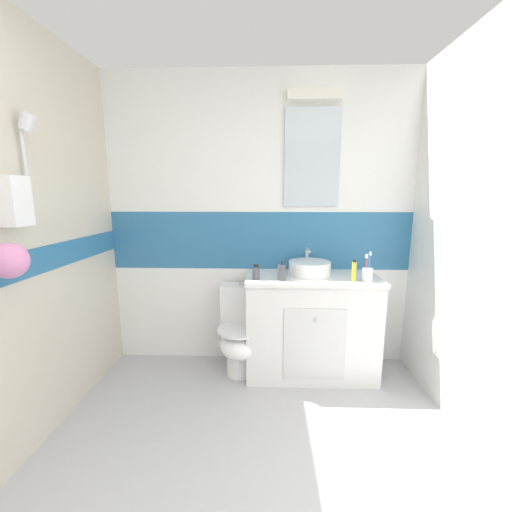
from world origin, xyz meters
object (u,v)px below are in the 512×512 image
object	(u,v)px
sink_basin	(309,267)
lotion_bottle_short	(256,272)
toilet	(241,333)
soap_dispenser	(282,272)
toothpaste_tube_upright	(354,271)
toothbrush_cup	(367,274)

from	to	relation	value
sink_basin	lotion_bottle_short	size ratio (longest dim) A/B	3.31
sink_basin	lotion_bottle_short	xyz separation A→B (m)	(-0.43, -0.16, -0.01)
toilet	soap_dispenser	world-z (taller)	soap_dispenser
toothpaste_tube_upright	sink_basin	bearing A→B (deg)	148.21
soap_dispenser	toothpaste_tube_upright	bearing A→B (deg)	-1.10
toilet	lotion_bottle_short	distance (m)	0.58
soap_dispenser	toothbrush_cup	bearing A→B (deg)	-1.03
toilet	toothbrush_cup	distance (m)	1.14
sink_basin	toilet	distance (m)	0.80
soap_dispenser	lotion_bottle_short	distance (m)	0.20
soap_dispenser	toothpaste_tube_upright	xyz separation A→B (m)	(0.54, -0.01, 0.02)
toothbrush_cup	lotion_bottle_short	world-z (taller)	toothbrush_cup
sink_basin	lotion_bottle_short	world-z (taller)	sink_basin
soap_dispenser	lotion_bottle_short	world-z (taller)	soap_dispenser
toothbrush_cup	toilet	bearing A→B (deg)	171.37
soap_dispenser	toilet	bearing A→B (deg)	157.60
toothbrush_cup	toothpaste_tube_upright	world-z (taller)	toothbrush_cup
toothbrush_cup	lotion_bottle_short	xyz separation A→B (m)	(-0.84, 0.03, -0.00)
toilet	toothpaste_tube_upright	bearing A→B (deg)	-9.54
toilet	toothbrush_cup	xyz separation A→B (m)	(0.98, -0.15, 0.56)
toilet	sink_basin	bearing A→B (deg)	4.47
toilet	toothpaste_tube_upright	xyz separation A→B (m)	(0.88, -0.15, 0.58)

